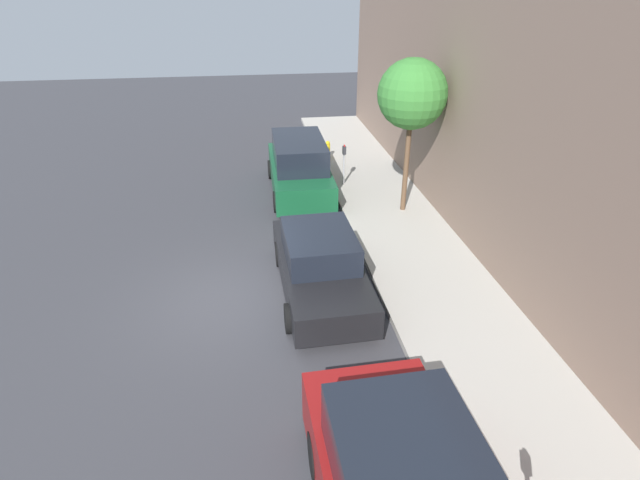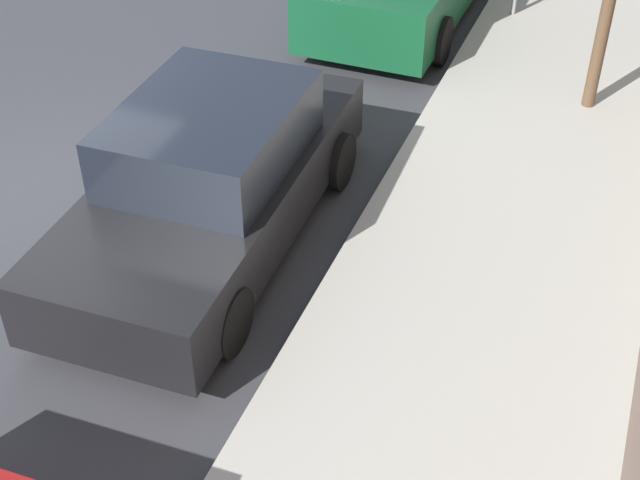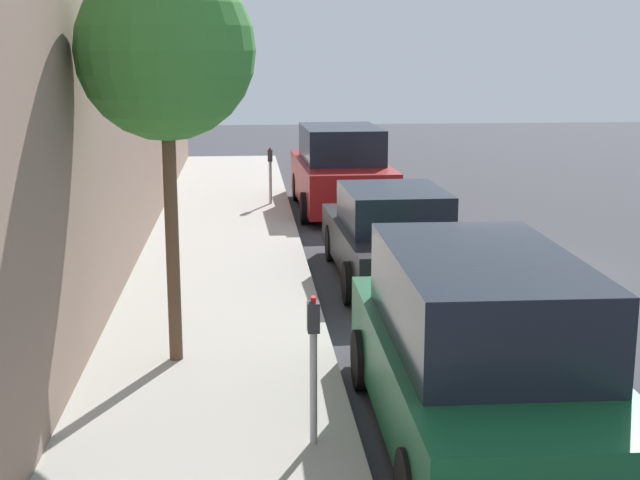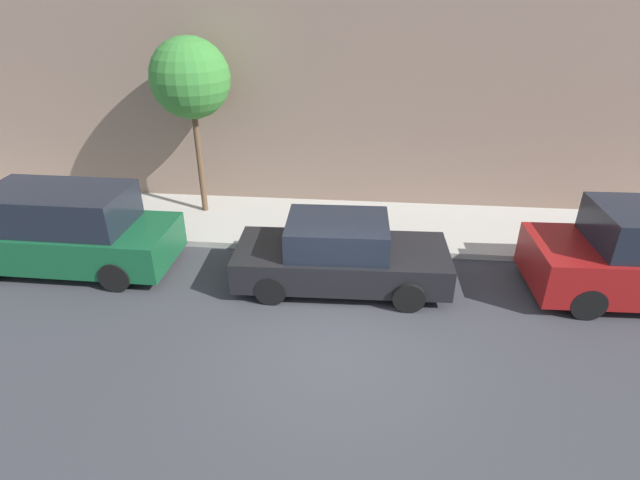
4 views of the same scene
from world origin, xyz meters
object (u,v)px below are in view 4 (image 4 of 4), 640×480
object	(u,v)px
street_tree	(190,79)
parking_meter_near	(632,221)
parking_meter_far	(91,198)
parked_sedan_second	(340,255)
parked_minivan_third	(64,230)

from	to	relation	value
street_tree	parking_meter_near	bearing A→B (deg)	-97.76
parking_meter_near	parking_meter_far	world-z (taller)	parking_meter_far
parked_sedan_second	parking_meter_near	world-z (taller)	parked_sedan_second
parked_sedan_second	street_tree	distance (m)	5.97
parking_meter_near	street_tree	world-z (taller)	street_tree
parking_meter_near	street_tree	bearing A→B (deg)	82.24
parking_meter_near	parked_sedan_second	bearing A→B (deg)	105.19
parked_sedan_second	street_tree	xyz separation A→B (m)	(3.26, 4.00, 3.01)
street_tree	parked_minivan_third	bearing A→B (deg)	143.47
parked_sedan_second	parking_meter_near	size ratio (longest dim) A/B	3.41
parked_sedan_second	parking_meter_far	distance (m)	6.70
parking_meter_far	street_tree	distance (m)	3.92
parking_meter_far	street_tree	xyz separation A→B (m)	(1.45, -2.44, 2.71)
parked_sedan_second	parked_minivan_third	world-z (taller)	parked_minivan_third
parked_minivan_third	street_tree	bearing A→B (deg)	-36.53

